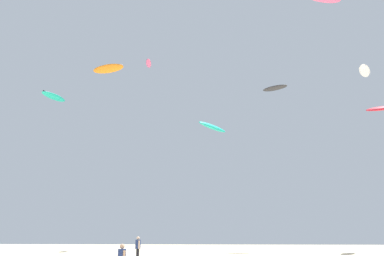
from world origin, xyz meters
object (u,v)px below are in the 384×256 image
kite_aloft_7 (365,71)px  kite_aloft_5 (213,127)px  kite_aloft_4 (54,97)px  kite_aloft_1 (149,63)px  person_midground (138,247)px  kite_aloft_2 (108,69)px  kite_aloft_0 (275,88)px

kite_aloft_7 → kite_aloft_5: bearing=-154.8°
kite_aloft_4 → kite_aloft_7: bearing=-4.7°
kite_aloft_1 → kite_aloft_4: 14.07m
kite_aloft_1 → kite_aloft_7: 28.65m
person_midground → kite_aloft_4: 32.79m
kite_aloft_2 → kite_aloft_5: kite_aloft_2 is taller
kite_aloft_0 → kite_aloft_4: 30.33m
person_midground → kite_aloft_2: (-5.55, 8.45, 18.02)m
kite_aloft_4 → person_midground: bearing=-50.9°
person_midground → kite_aloft_4: kite_aloft_4 is taller
person_midground → kite_aloft_7: (24.78, 17.09, 20.71)m
kite_aloft_1 → kite_aloft_7: (28.21, -3.58, -3.46)m
kite_aloft_0 → kite_aloft_7: (11.33, 0.08, 2.08)m
kite_aloft_2 → kite_aloft_5: bearing=-2.1°
kite_aloft_1 → person_midground: bearing=-80.6°
kite_aloft_4 → kite_aloft_5: kite_aloft_4 is taller
kite_aloft_1 → kite_aloft_2: kite_aloft_1 is taller
kite_aloft_0 → kite_aloft_4: (-30.12, 3.50, 0.76)m
kite_aloft_0 → kite_aloft_5: size_ratio=0.75×
kite_aloft_4 → kite_aloft_5: (22.25, -12.47, -8.19)m
kite_aloft_0 → kite_aloft_7: bearing=0.4°
kite_aloft_0 → kite_aloft_7: kite_aloft_7 is taller
kite_aloft_2 → kite_aloft_7: (30.33, 8.64, 2.70)m
kite_aloft_7 → person_midground: bearing=-145.4°
kite_aloft_7 → kite_aloft_1: bearing=172.8°
kite_aloft_0 → kite_aloft_1: bearing=167.8°
kite_aloft_4 → kite_aloft_0: bearing=-6.6°
kite_aloft_4 → kite_aloft_5: size_ratio=1.05×
kite_aloft_4 → kite_aloft_7: kite_aloft_7 is taller
kite_aloft_5 → kite_aloft_7: size_ratio=0.95×
kite_aloft_1 → kite_aloft_4: size_ratio=0.66×
person_midground → kite_aloft_2: kite_aloft_2 is taller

